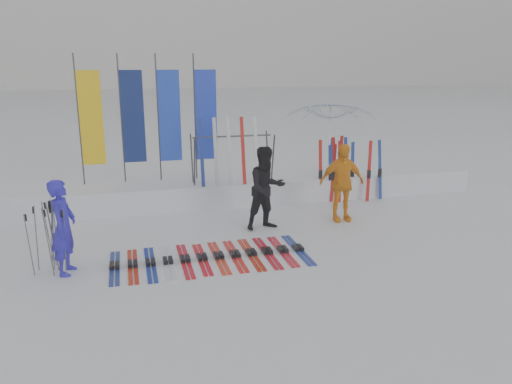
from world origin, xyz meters
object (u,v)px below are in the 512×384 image
object	(u,v)px
person_blue	(63,227)
ski_rack	(232,152)
person_yellow	(342,183)
tent_canopy	(330,141)
ski_row	(211,257)
person_black	(266,188)

from	to	relation	value
person_blue	ski_rack	size ratio (longest dim) A/B	0.83
person_yellow	tent_canopy	bearing A→B (deg)	74.21
person_yellow	ski_rack	size ratio (longest dim) A/B	0.89
tent_canopy	ski_row	xyz separation A→B (m)	(-4.62, -5.36, -1.20)
ski_row	ski_rack	bearing A→B (deg)	71.34
person_blue	person_yellow	world-z (taller)	person_yellow
person_black	person_yellow	bearing A→B (deg)	-7.70
tent_canopy	ski_rack	size ratio (longest dim) A/B	1.35
tent_canopy	ski_row	distance (m)	7.18
person_black	ski_row	world-z (taller)	person_black
person_yellow	person_black	bearing A→B (deg)	-172.90
person_blue	person_black	size ratio (longest dim) A/B	0.92
ski_row	person_blue	bearing A→B (deg)	179.83
tent_canopy	ski_rack	world-z (taller)	tent_canopy
person_yellow	ski_row	bearing A→B (deg)	-151.91
person_black	tent_canopy	xyz separation A→B (m)	(3.13, 3.93, 0.32)
person_yellow	ski_row	xyz separation A→B (m)	(-3.33, -1.56, -0.87)
person_black	ski_rack	size ratio (longest dim) A/B	0.90
tent_canopy	ski_row	world-z (taller)	tent_canopy
tent_canopy	person_blue	bearing A→B (deg)	-143.25
person_black	person_yellow	world-z (taller)	person_black
person_blue	ski_row	distance (m)	2.67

